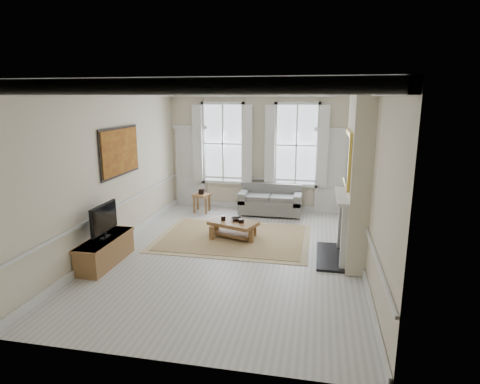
% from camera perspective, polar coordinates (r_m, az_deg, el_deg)
% --- Properties ---
extents(floor, '(7.20, 7.20, 0.00)m').
position_cam_1_polar(floor, '(8.49, -1.03, -8.79)').
color(floor, '#B7B5AD').
rests_on(floor, ground).
extents(ceiling, '(7.20, 7.20, 0.00)m').
position_cam_1_polar(ceiling, '(7.87, -1.14, 14.82)').
color(ceiling, white).
rests_on(ceiling, back_wall).
extents(back_wall, '(5.20, 0.00, 5.20)m').
position_cam_1_polar(back_wall, '(11.50, 2.76, 5.82)').
color(back_wall, beige).
rests_on(back_wall, floor).
extents(left_wall, '(0.00, 7.20, 7.20)m').
position_cam_1_polar(left_wall, '(8.92, -17.65, 3.05)').
color(left_wall, beige).
rests_on(left_wall, floor).
extents(right_wall, '(0.00, 7.20, 7.20)m').
position_cam_1_polar(right_wall, '(7.88, 17.73, 1.76)').
color(right_wall, beige).
rests_on(right_wall, floor).
extents(window_left, '(1.26, 0.20, 2.20)m').
position_cam_1_polar(window_left, '(11.63, -2.42, 6.90)').
color(window_left, '#B2BCC6').
rests_on(window_left, back_wall).
extents(window_right, '(1.26, 0.20, 2.20)m').
position_cam_1_polar(window_right, '(11.32, 8.03, 6.61)').
color(window_right, '#B2BCC6').
rests_on(window_right, back_wall).
extents(door_left, '(0.90, 0.08, 2.30)m').
position_cam_1_polar(door_left, '(12.02, -7.02, 3.41)').
color(door_left, silver).
rests_on(door_left, floor).
extents(door_right, '(0.90, 0.08, 2.30)m').
position_cam_1_polar(door_right, '(11.43, 12.92, 2.66)').
color(door_right, silver).
rests_on(door_right, floor).
extents(painting, '(0.05, 1.66, 1.06)m').
position_cam_1_polar(painting, '(9.11, -16.68, 5.55)').
color(painting, '#AA731D').
rests_on(painting, left_wall).
extents(chimney_breast, '(0.35, 1.70, 3.38)m').
position_cam_1_polar(chimney_breast, '(8.06, 16.35, 2.10)').
color(chimney_breast, beige).
rests_on(chimney_breast, floor).
extents(hearth, '(0.55, 1.50, 0.05)m').
position_cam_1_polar(hearth, '(8.50, 12.73, -8.91)').
color(hearth, black).
rests_on(hearth, floor).
extents(fireplace, '(0.21, 1.45, 1.33)m').
position_cam_1_polar(fireplace, '(8.27, 14.36, -4.42)').
color(fireplace, silver).
rests_on(fireplace, floor).
extents(mirror, '(0.06, 1.26, 1.06)m').
position_cam_1_polar(mirror, '(7.98, 14.97, 4.64)').
color(mirror, gold).
rests_on(mirror, chimney_breast).
extents(sofa, '(1.70, 0.83, 0.83)m').
position_cam_1_polar(sofa, '(11.23, 4.38, -1.41)').
color(sofa, slate).
rests_on(sofa, floor).
extents(side_table, '(0.53, 0.53, 0.52)m').
position_cam_1_polar(side_table, '(11.46, -5.47, -0.82)').
color(side_table, brown).
rests_on(side_table, floor).
extents(rug, '(3.50, 2.60, 0.02)m').
position_cam_1_polar(rug, '(9.39, -0.95, -6.50)').
color(rug, olive).
rests_on(rug, floor).
extents(coffee_table, '(1.22, 0.95, 0.40)m').
position_cam_1_polar(coffee_table, '(9.29, -0.95, -4.69)').
color(coffee_table, brown).
rests_on(coffee_table, rug).
extents(ceramic_pot_a, '(0.11, 0.11, 0.11)m').
position_cam_1_polar(ceramic_pot_a, '(9.35, -2.39, -3.73)').
color(ceramic_pot_a, black).
rests_on(ceramic_pot_a, coffee_table).
extents(ceramic_pot_b, '(0.12, 0.12, 0.09)m').
position_cam_1_polar(ceramic_pot_b, '(9.17, 0.20, -4.13)').
color(ceramic_pot_b, black).
rests_on(ceramic_pot_b, coffee_table).
extents(bowl, '(0.32, 0.32, 0.06)m').
position_cam_1_polar(bowl, '(9.34, -0.52, -3.88)').
color(bowl, black).
rests_on(bowl, coffee_table).
extents(tv_stand, '(0.48, 1.48, 0.53)m').
position_cam_1_polar(tv_stand, '(8.35, -18.59, -7.93)').
color(tv_stand, brown).
rests_on(tv_stand, floor).
extents(tv, '(0.08, 0.90, 0.68)m').
position_cam_1_polar(tv, '(8.13, -18.79, -3.60)').
color(tv, black).
rests_on(tv, tv_stand).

